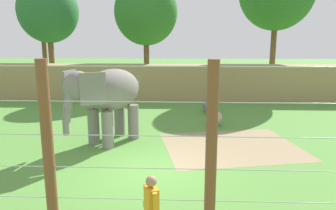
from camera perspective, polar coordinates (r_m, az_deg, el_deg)
ground_plane at (r=10.84m, az=-2.72°, el=-11.49°), size 120.00×120.00×0.00m
dirt_patch at (r=13.29m, az=11.25°, el=-7.24°), size 6.02×5.21×0.01m
embankment_wall at (r=22.90m, az=0.13°, el=4.14°), size 36.00×1.80×2.46m
elephant at (r=13.18m, az=-10.80°, el=1.93°), size 3.10×3.79×3.13m
enrichment_ball at (r=16.11m, az=8.28°, el=-2.28°), size 0.80×0.80×0.80m
cable_fence at (r=7.12m, az=-6.14°, el=-7.50°), size 11.70×0.26×3.87m
feed_trough at (r=18.74m, az=7.61°, el=-0.84°), size 0.84×1.48×0.44m
tree_far_left at (r=32.62m, az=-21.66°, el=15.41°), size 4.35×4.35×9.13m
tree_left_of_centre at (r=25.99m, az=-3.96°, el=16.19°), size 4.92×4.92×8.90m
tree_right_of_centre at (r=27.60m, az=-20.60°, el=15.34°), size 4.65×4.65×8.82m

